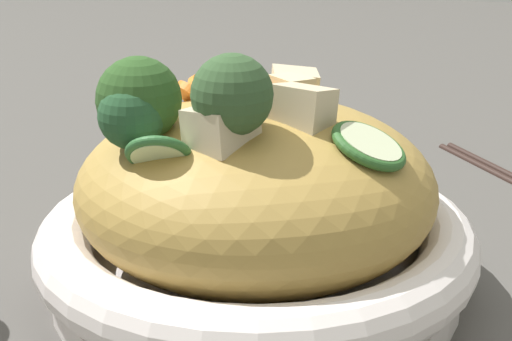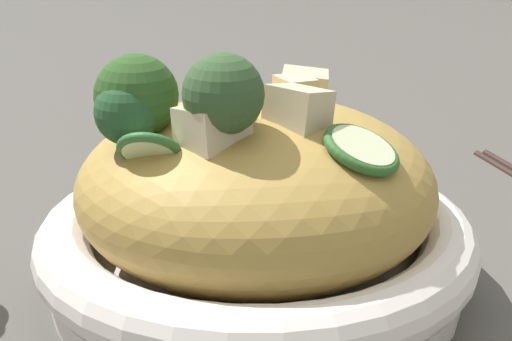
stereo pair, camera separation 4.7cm
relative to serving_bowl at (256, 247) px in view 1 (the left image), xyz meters
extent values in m
plane|color=#4B4844|center=(0.00, 0.00, -0.03)|extent=(3.00, 3.00, 0.00)
cylinder|color=white|center=(0.00, 0.00, -0.02)|extent=(0.26, 0.26, 0.02)
torus|color=white|center=(0.00, 0.00, 0.01)|extent=(0.28, 0.28, 0.04)
ellipsoid|color=#AF8A41|center=(0.00, 0.00, 0.04)|extent=(0.23, 0.23, 0.11)
torus|color=#B19341|center=(-0.03, 0.00, 0.08)|extent=(0.08, 0.08, 0.03)
torus|color=#B5923D|center=(-0.02, 0.02, 0.09)|extent=(0.06, 0.06, 0.01)
torus|color=#AC943F|center=(0.04, 0.00, 0.08)|extent=(0.07, 0.07, 0.01)
cone|color=#8CAD75|center=(0.06, -0.05, 0.08)|extent=(0.03, 0.03, 0.02)
sphere|color=#254D2C|center=(0.06, -0.05, 0.10)|extent=(0.05, 0.05, 0.04)
cone|color=#97B468|center=(0.05, 0.01, 0.09)|extent=(0.03, 0.03, 0.02)
sphere|color=#32512D|center=(0.05, 0.01, 0.11)|extent=(0.06, 0.06, 0.05)
cone|color=#9AB069|center=(0.05, -0.05, 0.08)|extent=(0.03, 0.03, 0.01)
sphere|color=#2B5021|center=(0.05, -0.05, 0.11)|extent=(0.07, 0.07, 0.05)
cylinder|color=orange|center=(-0.02, -0.06, 0.09)|extent=(0.03, 0.03, 0.02)
cylinder|color=orange|center=(-0.03, -0.05, 0.09)|extent=(0.03, 0.02, 0.03)
cylinder|color=orange|center=(0.01, -0.02, 0.10)|extent=(0.03, 0.03, 0.02)
cylinder|color=orange|center=(-0.02, 0.01, 0.10)|extent=(0.03, 0.03, 0.01)
cylinder|color=orange|center=(-0.07, -0.04, 0.08)|extent=(0.03, 0.03, 0.01)
cylinder|color=orange|center=(0.03, 0.00, 0.10)|extent=(0.02, 0.03, 0.02)
cylinder|color=beige|center=(-0.01, -0.09, 0.08)|extent=(0.03, 0.03, 0.03)
torus|color=#32632F|center=(-0.01, -0.09, 0.08)|extent=(0.03, 0.04, 0.03)
cylinder|color=beige|center=(0.02, 0.07, 0.08)|extent=(0.04, 0.04, 0.02)
torus|color=#2D5F28|center=(0.02, 0.07, 0.08)|extent=(0.05, 0.05, 0.02)
cylinder|color=beige|center=(0.07, -0.03, 0.08)|extent=(0.03, 0.04, 0.03)
torus|color=#2E6532|center=(0.07, -0.03, 0.08)|extent=(0.04, 0.04, 0.03)
cube|color=beige|center=(-0.07, 0.00, 0.09)|extent=(0.04, 0.04, 0.03)
cube|color=beige|center=(0.05, 0.00, 0.10)|extent=(0.04, 0.04, 0.03)
cube|color=beige|center=(-0.03, 0.01, 0.10)|extent=(0.03, 0.03, 0.02)
cube|color=beige|center=(0.01, 0.03, 0.10)|extent=(0.04, 0.04, 0.03)
cylinder|color=black|center=(-0.26, 0.14, -0.02)|extent=(0.16, 0.15, 0.01)
camera|label=1|loc=(0.41, 0.17, 0.22)|focal=53.12mm
camera|label=2|loc=(0.39, 0.21, 0.22)|focal=53.12mm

